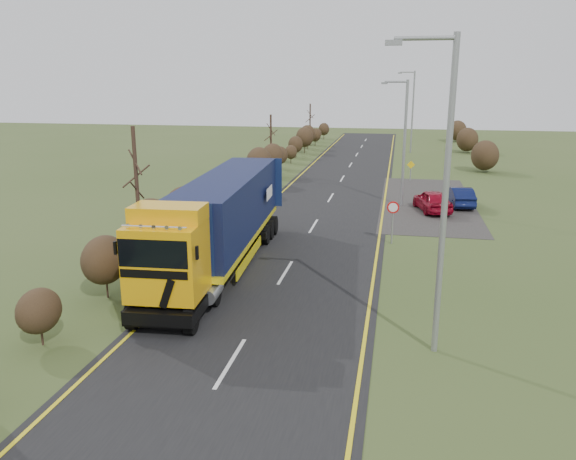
% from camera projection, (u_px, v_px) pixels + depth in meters
% --- Properties ---
extents(ground, '(160.00, 160.00, 0.00)m').
position_uv_depth(ground, '(263.00, 310.00, 19.96)').
color(ground, '#384A20').
rests_on(ground, ground).
extents(road, '(8.00, 120.00, 0.02)m').
position_uv_depth(road, '(308.00, 236.00, 29.44)').
color(road, black).
rests_on(road, ground).
extents(layby, '(6.00, 18.00, 0.02)m').
position_uv_depth(layby, '(427.00, 202.00, 37.71)').
color(layby, '#2B2926').
rests_on(layby, ground).
extents(lane_markings, '(7.52, 116.00, 0.01)m').
position_uv_depth(lane_markings, '(307.00, 237.00, 29.14)').
color(lane_markings, gold).
rests_on(lane_markings, road).
extents(hedgerow, '(2.24, 102.04, 6.05)m').
position_uv_depth(hedgerow, '(184.00, 210.00, 28.14)').
color(hedgerow, '#312216').
rests_on(hedgerow, ground).
extents(lorry, '(3.08, 14.41, 3.98)m').
position_uv_depth(lorry, '(221.00, 217.00, 23.81)').
color(lorry, black).
rests_on(lorry, ground).
extents(car_red_hatchback, '(2.54, 4.26, 1.36)m').
position_uv_depth(car_red_hatchback, '(432.00, 201.00, 34.74)').
color(car_red_hatchback, maroon).
rests_on(car_red_hatchback, ground).
extents(car_blue_sedan, '(1.73, 3.91, 1.25)m').
position_uv_depth(car_blue_sedan, '(460.00, 197.00, 36.23)').
color(car_blue_sedan, '#0A123B').
rests_on(car_blue_sedan, ground).
extents(streetlight_near, '(1.94, 0.18, 9.12)m').
position_uv_depth(streetlight_near, '(442.00, 186.00, 15.66)').
color(streetlight_near, gray).
rests_on(streetlight_near, ground).
extents(streetlight_mid, '(1.70, 0.18, 7.95)m').
position_uv_depth(streetlight_mid, '(403.00, 138.00, 35.54)').
color(streetlight_mid, gray).
rests_on(streetlight_mid, ground).
extents(streetlight_far, '(1.90, 0.18, 8.93)m').
position_uv_depth(streetlight_far, '(412.00, 108.00, 62.03)').
color(streetlight_far, gray).
rests_on(streetlight_far, ground).
extents(speed_sign, '(0.60, 0.10, 2.16)m').
position_uv_depth(speed_sign, '(393.00, 215.00, 27.62)').
color(speed_sign, gray).
rests_on(speed_sign, ground).
extents(warning_board, '(0.64, 0.11, 1.67)m').
position_uv_depth(warning_board, '(411.00, 169.00, 45.16)').
color(warning_board, gray).
rests_on(warning_board, ground).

